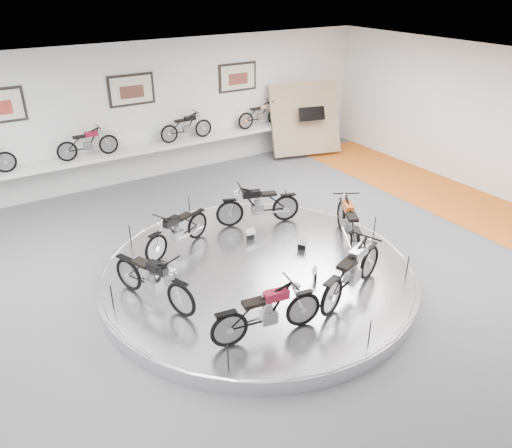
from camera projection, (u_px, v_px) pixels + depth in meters
floor at (266, 287)px, 10.12m from camera, size 16.00×16.00×0.00m
ceiling at (268, 87)px, 8.30m from camera, size 16.00×16.00×0.00m
wall_back at (134, 114)px, 14.47m from camera, size 16.00×0.00×16.00m
orange_carpet_strip at (477, 210)px, 13.37m from camera, size 2.40×12.60×0.01m
dado_band at (139, 162)px, 15.11m from camera, size 15.68×0.04×1.10m
display_platform at (258, 274)px, 10.28m from camera, size 6.40×6.40×0.30m
platform_rim at (258, 269)px, 10.22m from camera, size 6.40×6.40×0.10m
shelf at (141, 150)px, 14.70m from camera, size 11.00×0.55×0.10m
poster_center at (131, 90)px, 14.12m from camera, size 1.35×0.06×0.88m
poster_right at (238, 77)px, 15.79m from camera, size 1.35×0.06×0.88m
display_panel at (305, 119)px, 16.81m from camera, size 2.56×1.52×2.30m
shelf_bike_b at (88, 145)px, 13.79m from camera, size 1.22×0.43×0.73m
shelf_bike_c at (186, 128)px, 15.22m from camera, size 1.22×0.43×0.73m
shelf_bike_d at (261, 116)px, 16.51m from camera, size 1.22×0.43×0.73m
bike_a at (258, 204)px, 11.77m from camera, size 1.82×1.14×1.01m
bike_b at (177, 230)px, 10.68m from camera, size 1.70×1.13×0.94m
bike_c at (153, 279)px, 8.94m from camera, size 1.19×1.81×1.01m
bike_d at (267, 311)px, 8.11m from camera, size 1.75×0.84×0.99m
bike_e at (352, 271)px, 9.12m from camera, size 1.95×1.23×1.08m
bike_f at (349, 222)px, 10.92m from camera, size 1.40×1.83×1.03m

